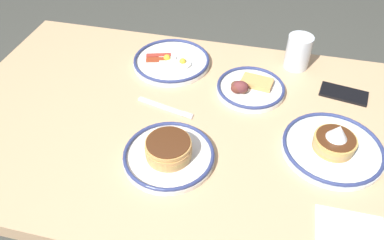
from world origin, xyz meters
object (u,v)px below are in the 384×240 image
at_px(plate_far_companion, 250,88).
at_px(fork_near, 165,108).
at_px(plate_far_side, 169,153).
at_px(cell_phone, 344,94).
at_px(paper_napkin, 350,238).
at_px(plate_near_main, 333,146).
at_px(plate_center_pancakes, 172,61).
at_px(drinking_glass, 298,53).

height_order(plate_far_companion, fork_near, plate_far_companion).
distance_m(plate_far_side, cell_phone, 0.60).
relative_size(plate_far_side, paper_napkin, 1.61).
xyz_separation_m(plate_far_side, fork_near, (0.07, -0.19, -0.02)).
xyz_separation_m(plate_near_main, plate_center_pancakes, (0.53, -0.29, -0.01)).
relative_size(plate_far_side, drinking_glass, 2.10).
height_order(cell_phone, paper_napkin, cell_phone).
relative_size(plate_center_pancakes, paper_napkin, 1.76).
height_order(plate_center_pancakes, paper_napkin, plate_center_pancakes).
bearing_deg(drinking_glass, plate_far_companion, 52.26).
bearing_deg(plate_center_pancakes, plate_far_companion, 162.68).
bearing_deg(plate_far_companion, drinking_glass, -127.74).
bearing_deg(drinking_glass, plate_far_side, 58.82).
height_order(plate_center_pancakes, drinking_glass, drinking_glass).
bearing_deg(plate_far_companion, paper_napkin, 121.38).
bearing_deg(plate_center_pancakes, drinking_glass, -168.04).
bearing_deg(plate_far_companion, cell_phone, -169.61).
distance_m(plate_near_main, cell_phone, 0.26).
bearing_deg(paper_napkin, plate_far_side, -15.92).
bearing_deg(drinking_glass, fork_near, 40.30).
height_order(plate_far_side, cell_phone, plate_far_side).
distance_m(plate_far_companion, fork_near, 0.28).
height_order(plate_far_companion, paper_napkin, plate_far_companion).
height_order(drinking_glass, cell_phone, drinking_glass).
height_order(paper_napkin, fork_near, fork_near).
height_order(plate_near_main, paper_napkin, plate_near_main).
xyz_separation_m(plate_far_side, cell_phone, (-0.46, -0.38, -0.02)).
xyz_separation_m(cell_phone, paper_napkin, (0.01, 0.51, -0.00)).
bearing_deg(plate_near_main, plate_far_side, 16.98).
bearing_deg(fork_near, plate_far_side, 109.39).
bearing_deg(drinking_glass, paper_napkin, 102.71).
height_order(plate_near_main, plate_center_pancakes, plate_near_main).
bearing_deg(plate_center_pancakes, plate_far_side, 104.90).
bearing_deg(cell_phone, fork_near, 30.26).
relative_size(plate_far_companion, paper_napkin, 1.45).
relative_size(plate_center_pancakes, plate_far_side, 1.09).
bearing_deg(plate_near_main, fork_near, -7.39).
relative_size(plate_far_companion, drinking_glass, 1.88).
bearing_deg(paper_napkin, cell_phone, -91.25).
distance_m(paper_napkin, fork_near, 0.61).
distance_m(plate_center_pancakes, plate_far_companion, 0.30).
bearing_deg(plate_far_companion, fork_near, 30.64).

